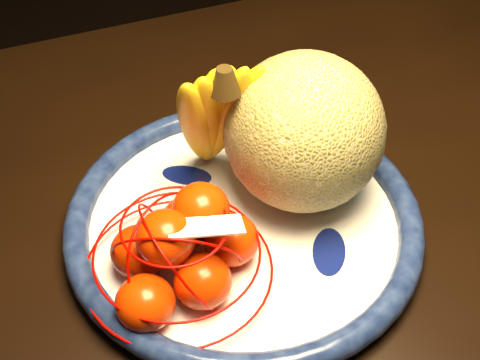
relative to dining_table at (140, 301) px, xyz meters
name	(u,v)px	position (x,y,z in m)	size (l,w,h in m)	color
dining_table	(140,301)	(0.00, 0.00, 0.00)	(1.57, 0.97, 0.77)	black
fruit_bowl	(244,221)	(0.13, -0.01, 0.10)	(0.39, 0.39, 0.03)	white
cantaloupe	(304,132)	(0.20, 0.01, 0.18)	(0.17, 0.17, 0.17)	olive
banana_bunch	(214,113)	(0.12, 0.07, 0.19)	(0.13, 0.12, 0.19)	yellow
mandarin_bag	(181,250)	(0.04, -0.05, 0.13)	(0.23, 0.23, 0.12)	#FF2700
price_tag	(206,226)	(0.06, -0.07, 0.18)	(0.07, 0.03, 0.00)	white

